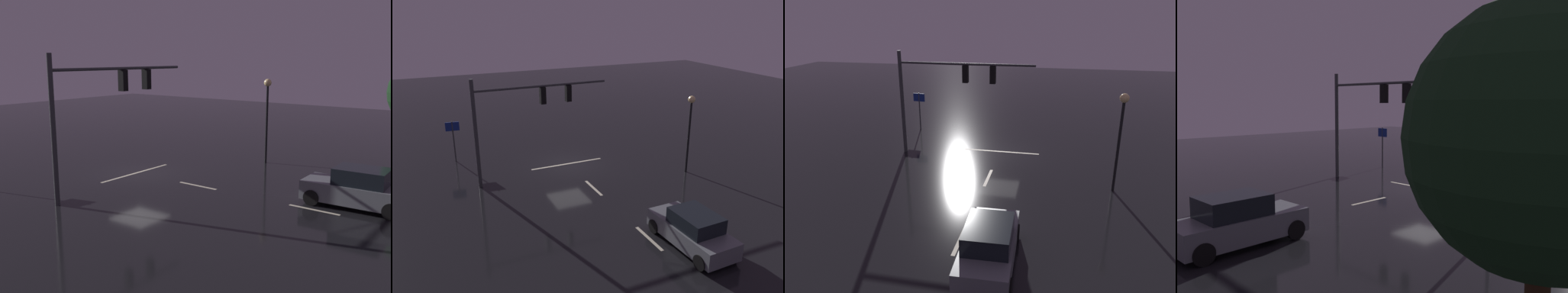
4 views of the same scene
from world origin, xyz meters
TOP-DOWN VIEW (x-y plane):
  - ground_plane at (0.00, 0.00)m, footprint 80.00×80.00m
  - traffic_signal_assembly at (3.31, 1.00)m, footprint 8.21×0.47m
  - lane_dash_far at (0.00, 4.00)m, footprint 0.16×2.20m
  - lane_dash_mid at (0.00, 10.00)m, footprint 0.16×2.20m
  - stop_bar at (0.00, -0.19)m, footprint 5.00×0.16m
  - car_approaching at (-1.40, 11.27)m, footprint 2.03×4.42m
  - street_lamp_left_kerb at (-6.45, 4.24)m, footprint 0.44×0.44m
  - route_sign at (6.75, -3.80)m, footprint 0.90×0.14m
  - tree_left_near at (-11.45, 11.60)m, footprint 4.01×4.01m

SIDE VIEW (x-z plane):
  - ground_plane at x=0.00m, z-range 0.00..0.00m
  - lane_dash_far at x=0.00m, z-range 0.00..0.01m
  - lane_dash_mid at x=0.00m, z-range 0.00..0.01m
  - stop_bar at x=0.00m, z-range 0.00..0.01m
  - car_approaching at x=-1.40m, z-range -0.05..1.65m
  - route_sign at x=6.75m, z-range 0.63..3.47m
  - street_lamp_left_kerb at x=-6.45m, z-range 1.00..5.97m
  - tree_left_near at x=-11.45m, z-range 1.08..7.29m
  - traffic_signal_assembly at x=3.31m, z-range 1.25..7.62m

